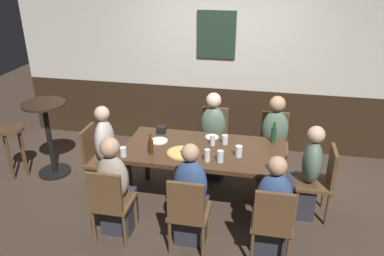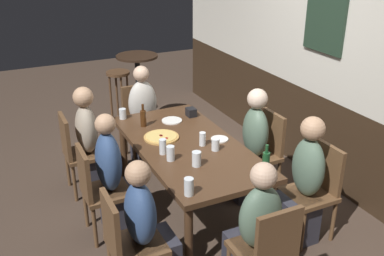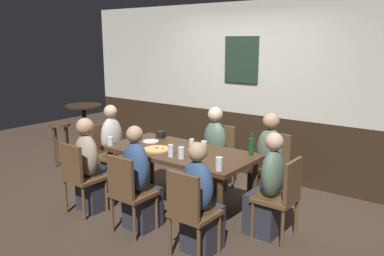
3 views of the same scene
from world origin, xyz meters
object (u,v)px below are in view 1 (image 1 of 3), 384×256
(plate_white_large, at_px, (159,141))
(dining_table, at_px, (203,154))
(pizza, at_px, (182,153))
(tumbler_short, at_px, (274,166))
(person_head_west, at_px, (110,157))
(pint_glass_stout, at_px, (239,152))
(chair_right_near, at_px, (272,221))
(person_left_near, at_px, (116,192))
(highball_clear, at_px, (123,152))
(side_bar_table, at_px, (48,133))
(chair_mid_near, at_px, (188,210))
(beer_glass_half, at_px, (207,156))
(person_mid_far, at_px, (212,141))
(chair_head_east, at_px, (320,179))
(chair_right_far, at_px, (274,141))
(plate_white_small, at_px, (212,137))
(beer_bottle_green, at_px, (273,134))
(beer_glass_tall, at_px, (220,157))
(condiment_caddy, at_px, (161,130))
(person_right_near, at_px, (272,213))
(pint_glass_pale, at_px, (213,141))
(bar_stool, at_px, (13,138))
(beer_bottle_brown, at_px, (151,146))
(chair_head_west, at_px, (98,156))
(person_right_far, at_px, (273,146))
(pint_glass_amber, at_px, (225,140))
(chair_mid_far, at_px, (214,136))
(person_mid_near, at_px, (191,201))
(person_head_east, at_px, (305,179))
(chair_left_near, at_px, (110,201))

(plate_white_large, bearing_deg, dining_table, -8.61)
(pizza, height_order, tumbler_short, tumbler_short)
(person_head_west, distance_m, pint_glass_stout, 1.64)
(chair_right_near, xyz_separation_m, plate_white_large, (-1.38, 0.96, 0.25))
(person_left_near, relative_size, highball_clear, 10.48)
(side_bar_table, bearing_deg, chair_mid_near, -27.85)
(beer_glass_half, bearing_deg, person_mid_far, 95.15)
(chair_head_east, xyz_separation_m, person_head_west, (-2.54, 0.00, -0.00))
(chair_right_far, xyz_separation_m, plate_white_small, (-0.77, -0.56, 0.25))
(plate_white_large, bearing_deg, chair_right_near, -34.75)
(beer_bottle_green, height_order, plate_white_small, beer_bottle_green)
(beer_glass_tall, distance_m, beer_bottle_green, 0.82)
(person_head_west, relative_size, condiment_caddy, 10.69)
(chair_mid_near, relative_size, person_right_near, 0.78)
(pint_glass_pale, distance_m, pint_glass_stout, 0.40)
(tumbler_short, bearing_deg, bar_stool, 171.98)
(dining_table, xyz_separation_m, beer_bottle_brown, (-0.57, -0.23, 0.17))
(person_left_near, bearing_deg, dining_table, 40.98)
(dining_table, relative_size, chair_head_west, 2.12)
(person_right_far, distance_m, bar_stool, 3.49)
(chair_right_far, bearing_deg, beer_glass_tall, -117.23)
(pint_glass_amber, distance_m, beer_glass_half, 0.48)
(chair_mid_far, xyz_separation_m, person_mid_near, (-0.00, -1.59, -0.00))
(chair_head_east, bearing_deg, dining_table, 180.00)
(chair_mid_far, xyz_separation_m, beer_bottle_green, (0.79, -0.54, 0.35))
(chair_right_near, bearing_deg, chair_right_far, 90.00)
(tumbler_short, bearing_deg, pint_glass_pale, 146.28)
(person_right_near, distance_m, highball_clear, 1.74)
(chair_mid_near, distance_m, bar_stool, 2.80)
(person_left_near, xyz_separation_m, bar_stool, (-1.80, 0.83, 0.07))
(plate_white_small, bearing_deg, beer_bottle_green, 1.22)
(chair_right_far, xyz_separation_m, highball_clear, (-1.67, -1.23, 0.29))
(tumbler_short, bearing_deg, chair_right_far, 89.16)
(pizza, distance_m, beer_glass_tall, 0.47)
(person_head_east, bearing_deg, side_bar_table, 175.39)
(person_head_west, bearing_deg, beer_glass_tall, -10.70)
(chair_head_east, distance_m, plate_white_large, 1.93)
(chair_right_near, height_order, chair_left_near, same)
(highball_clear, height_order, side_bar_table, side_bar_table)
(side_bar_table, bearing_deg, chair_left_near, -40.38)
(beer_bottle_brown, bearing_deg, person_mid_near, -40.56)
(person_head_east, distance_m, pizza, 1.45)
(chair_mid_near, bearing_deg, person_left_near, 168.87)
(beer_glass_half, bearing_deg, chair_right_near, -39.03)
(person_mid_far, bearing_deg, chair_left_near, -117.34)
(person_mid_near, distance_m, bar_stool, 2.75)
(chair_head_west, height_order, chair_mid_near, same)
(dining_table, xyz_separation_m, highball_clear, (-0.85, -0.36, 0.12))
(pizza, relative_size, pint_glass_amber, 3.00)
(beer_glass_half, bearing_deg, condiment_caddy, 138.61)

